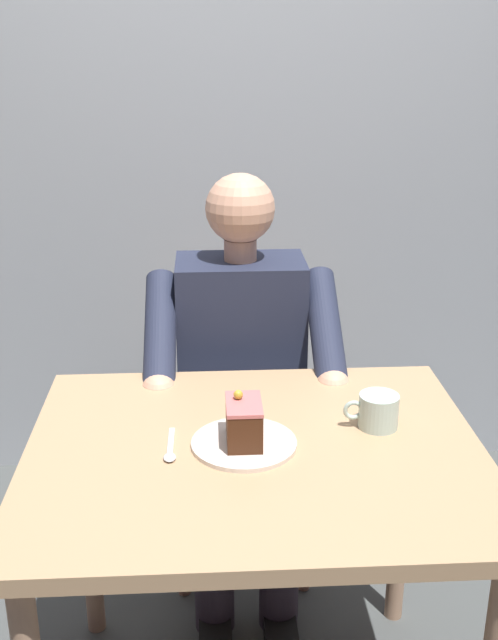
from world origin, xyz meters
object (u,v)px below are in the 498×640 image
cake_slice (244,422)px  coffee_cup (378,410)px  dining_table (255,487)px  dessert_spoon (170,450)px  chair (240,401)px  seated_person (242,386)px

cake_slice → coffee_cup: size_ratio=0.95×
dining_table → cake_slice: bearing=-22.6°
dessert_spoon → chair: bearing=-103.7°
dining_table → cake_slice: 0.15m
chair → cake_slice: chair is taller
cake_slice → seated_person: bearing=-92.4°
dining_table → coffee_cup: size_ratio=7.85×
coffee_cup → dessert_spoon: coffee_cup is taller
chair → dessert_spoon: size_ratio=6.39×
dining_table → cake_slice: cake_slice is taller
chair → dessert_spoon: chair is taller
chair → dessert_spoon: bearing=76.3°
seated_person → coffee_cup: (-0.28, 0.47, 0.16)m
seated_person → dessert_spoon: seated_person is taller
seated_person → cake_slice: (0.02, 0.54, 0.17)m
dessert_spoon → coffee_cup: bearing=-169.6°
dining_table → seated_person: 0.55m
dining_table → dessert_spoon: dessert_spoon is taller
dining_table → seated_person: seated_person is taller
seated_person → coffee_cup: seated_person is taller
coffee_cup → cake_slice: bearing=12.6°
dessert_spoon → dining_table: bearing=-177.7°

